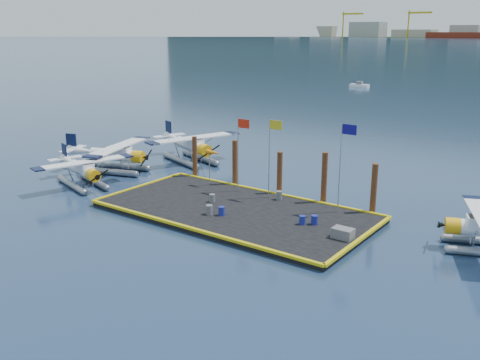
# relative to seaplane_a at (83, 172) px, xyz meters

# --- Properties ---
(ground) EXTENTS (4000.00, 4000.00, 0.00)m
(ground) POSITION_rel_seaplane_a_xyz_m (14.87, 1.99, -1.35)
(ground) COLOR #172946
(ground) RESTS_ON ground
(dock) EXTENTS (20.00, 10.00, 0.40)m
(dock) POSITION_rel_seaplane_a_xyz_m (14.87, 1.99, -1.15)
(dock) COLOR black
(dock) RESTS_ON ground
(dock_bumpers) EXTENTS (20.25, 10.25, 0.18)m
(dock_bumpers) POSITION_rel_seaplane_a_xyz_m (14.87, 1.99, -0.86)
(dock_bumpers) COLOR gold
(dock_bumpers) RESTS_ON dock
(seaplane_a) EXTENTS (8.07, 8.66, 3.09)m
(seaplane_a) POSITION_rel_seaplane_a_xyz_m (0.00, 0.00, 0.00)
(seaplane_a) COLOR gray
(seaplane_a) RESTS_ON ground
(seaplane_b) EXTENTS (9.02, 9.66, 3.45)m
(seaplane_b) POSITION_rel_seaplane_a_xyz_m (-1.55, 5.01, 0.16)
(seaplane_b) COLOR gray
(seaplane_b) RESTS_ON ground
(seaplane_c) EXTENTS (9.47, 10.07, 3.62)m
(seaplane_c) POSITION_rel_seaplane_a_xyz_m (1.85, 12.15, 0.23)
(seaplane_c) COLOR gray
(seaplane_c) RESTS_ON ground
(drum_0) EXTENTS (0.43, 0.43, 0.61)m
(drum_0) POSITION_rel_seaplane_a_xyz_m (12.48, 2.29, -0.64)
(drum_0) COLOR #5D5D62
(drum_0) RESTS_ON dock
(drum_1) EXTENTS (0.45, 0.45, 0.64)m
(drum_1) POSITION_rel_seaplane_a_xyz_m (14.96, 0.28, -0.63)
(drum_1) COLOR navy
(drum_1) RESTS_ON dock
(drum_2) EXTENTS (0.43, 0.43, 0.61)m
(drum_2) POSITION_rel_seaplane_a_xyz_m (20.54, 2.08, -0.64)
(drum_2) COLOR navy
(drum_2) RESTS_ON dock
(drum_3) EXTENTS (0.49, 0.49, 0.69)m
(drum_3) POSITION_rel_seaplane_a_xyz_m (14.12, -0.08, -0.60)
(drum_3) COLOR #5D5D62
(drum_3) RESTS_ON dock
(drum_4) EXTENTS (0.46, 0.46, 0.64)m
(drum_4) POSITION_rel_seaplane_a_xyz_m (21.21, 2.55, -0.62)
(drum_4) COLOR navy
(drum_4) RESTS_ON dock
(drum_5) EXTENTS (0.48, 0.48, 0.68)m
(drum_5) POSITION_rel_seaplane_a_xyz_m (16.34, 5.82, -0.60)
(drum_5) COLOR #5D5D62
(drum_5) RESTS_ON dock
(crate) EXTENTS (1.32, 0.88, 0.66)m
(crate) POSITION_rel_seaplane_a_xyz_m (23.87, 1.41, -0.61)
(crate) COLOR #5D5D62
(crate) RESTS_ON dock
(flagpole_red) EXTENTS (1.14, 0.08, 6.00)m
(flagpole_red) POSITION_rel_seaplane_a_xyz_m (12.58, 5.79, 3.05)
(flagpole_red) COLOR #96979E
(flagpole_red) RESTS_ON dock
(flagpole_yellow) EXTENTS (1.14, 0.08, 6.20)m
(flagpole_yellow) POSITION_rel_seaplane_a_xyz_m (15.58, 5.79, 3.17)
(flagpole_yellow) COLOR #96979E
(flagpole_yellow) RESTS_ON dock
(flagpole_blue) EXTENTS (1.14, 0.08, 6.50)m
(flagpole_blue) POSITION_rel_seaplane_a_xyz_m (21.57, 5.79, 3.34)
(flagpole_blue) COLOR #96979E
(flagpole_blue) RESTS_ON dock
(windsock) EXTENTS (1.40, 0.44, 3.12)m
(windsock) POSITION_rel_seaplane_a_xyz_m (9.85, 5.79, 1.88)
(windsock) COLOR #96979E
(windsock) RESTS_ON dock
(piling_0) EXTENTS (0.44, 0.44, 4.00)m
(piling_0) POSITION_rel_seaplane_a_xyz_m (6.37, 7.39, 0.65)
(piling_0) COLOR #442013
(piling_0) RESTS_ON ground
(piling_1) EXTENTS (0.44, 0.44, 4.20)m
(piling_1) POSITION_rel_seaplane_a_xyz_m (10.87, 7.39, 0.75)
(piling_1) COLOR #442013
(piling_1) RESTS_ON ground
(piling_2) EXTENTS (0.44, 0.44, 3.80)m
(piling_2) POSITION_rel_seaplane_a_xyz_m (15.37, 7.39, 0.55)
(piling_2) COLOR #442013
(piling_2) RESTS_ON ground
(piling_3) EXTENTS (0.44, 0.44, 4.30)m
(piling_3) POSITION_rel_seaplane_a_xyz_m (19.37, 7.39, 0.80)
(piling_3) COLOR #442013
(piling_3) RESTS_ON ground
(piling_4) EXTENTS (0.44, 0.44, 4.00)m
(piling_4) POSITION_rel_seaplane_a_xyz_m (23.37, 7.39, 0.65)
(piling_4) COLOR #442013
(piling_4) RESTS_ON ground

